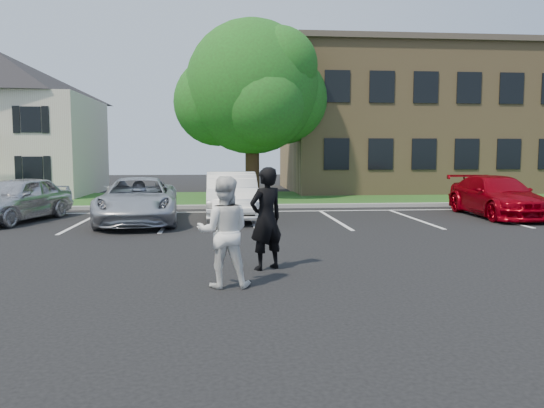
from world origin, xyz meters
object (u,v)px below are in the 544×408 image
Objects in this scene: man_black_suit at (266,219)px; man_white_shirt at (224,232)px; car_silver_west at (17,199)px; car_red_compact at (497,196)px; tree at (254,91)px; office_building at (466,122)px; car_white_sedan at (231,195)px; car_silver_minivan at (138,200)px.

man_black_suit reaches higher than man_white_shirt.
car_silver_west is 0.89× the size of car_red_compact.
man_black_suit is (-0.75, -16.49, -4.34)m from tree.
office_building is 11.11× the size of man_black_suit.
car_white_sedan is (-14.69, -13.26, -3.36)m from office_building.
car_red_compact is at bearing 15.82° from car_silver_west.
car_silver_minivan is at bearing -93.88° from man_black_suit.
office_building is 25.88m from man_black_suit.
man_white_shirt is at bearing -123.42° from office_building.
man_black_suit is 11.88m from car_red_compact.
car_red_compact is (9.77, 9.11, -0.23)m from man_white_shirt.
tree is 4.37× the size of man_black_suit.
car_silver_west is 4.15m from car_silver_minivan.
man_white_shirt is at bearing -37.22° from car_silver_west.
man_black_suit is 0.41× the size of car_white_sedan.
tree is at bearing -122.82° from man_black_suit.
car_silver_west is at bearing -148.38° from office_building.
car_silver_west is at bearing -76.46° from man_black_suit.
car_silver_west is (-7.66, 8.00, -0.25)m from man_black_suit.
car_white_sedan is 0.98× the size of car_red_compact.
man_black_suit is 8.19m from car_white_sedan.
man_white_shirt reaches higher than car_white_sedan.
office_building is at bearing -153.68° from man_black_suit.
man_white_shirt is (-0.83, -1.29, -0.06)m from man_black_suit.
car_white_sedan is 9.49m from car_red_compact.
car_white_sedan is at bearing -98.76° from tree.
tree is at bearing 80.12° from car_white_sedan.
car_silver_minivan is at bearing -115.03° from tree.
tree reaches higher than office_building.
tree reaches higher than car_red_compact.
office_building is at bearing 20.22° from tree.
office_building reaches higher than car_silver_west.
tree is 1.76× the size of car_red_compact.
man_white_shirt is 8.95m from car_silver_minivan.
man_white_shirt is (-14.99, -22.71, -3.21)m from office_building.
office_building reaches higher than car_red_compact.
car_silver_minivan is (4.08, -0.77, -0.02)m from car_silver_west.
tree is at bearing -93.40° from man_white_shirt.
man_black_suit is at bearing -92.59° from tree.
tree is 4.63× the size of man_white_shirt.
man_white_shirt is (-1.58, -17.77, -4.40)m from tree.
car_silver_minivan is at bearing -163.88° from car_white_sedan.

